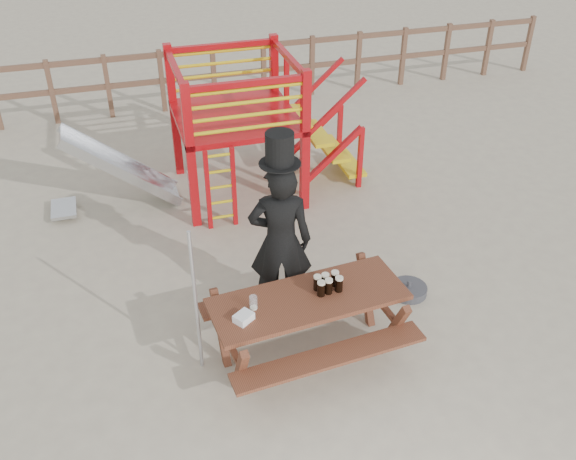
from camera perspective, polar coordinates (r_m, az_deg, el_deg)
name	(u,v)px	position (r m, az deg, el deg)	size (l,w,h in m)	color
ground	(295,349)	(7.14, 0.63, -10.52)	(60.00, 60.00, 0.00)	tan
back_fence	(188,71)	(12.72, -8.92, 13.75)	(15.09, 0.09, 1.20)	brown
playground_fort	(231,126)	(9.48, -5.05, 9.16)	(4.71, 1.84, 2.10)	#AD0B10
picnic_table	(308,318)	(6.77, 1.79, -7.86)	(2.14, 1.57, 0.78)	brown
man_with_hat	(280,238)	(7.02, -0.68, -0.69)	(0.80, 0.63, 2.27)	black
metal_pole	(196,303)	(6.45, -8.19, -6.46)	(0.04, 0.04, 1.71)	#B2B2B7
parasol_base	(408,290)	(7.96, 10.66, -5.25)	(0.45, 0.45, 0.19)	#38383D
paper_bag	(244,318)	(6.29, -3.96, -7.77)	(0.18, 0.14, 0.08)	white
stout_pints	(328,283)	(6.62, 3.55, -4.76)	(0.29, 0.20, 0.17)	black
empty_glasses	(253,303)	(6.40, -3.09, -6.51)	(0.08, 0.08, 0.15)	silver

